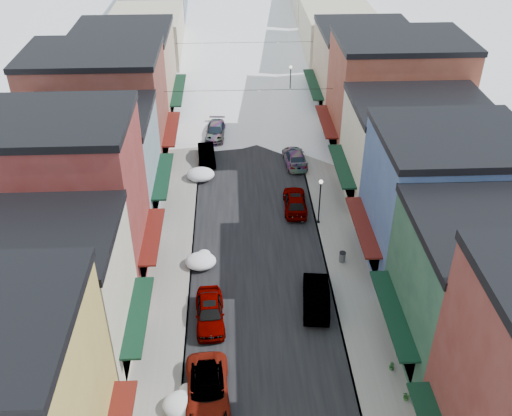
{
  "coord_description": "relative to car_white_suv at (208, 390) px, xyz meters",
  "views": [
    {
      "loc": [
        -1.72,
        -12.47,
        27.18
      ],
      "look_at": [
        0.0,
        25.12,
        2.29
      ],
      "focal_mm": 40.0,
      "sensor_mm": 36.0,
      "label": 1
    }
  ],
  "objects": [
    {
      "name": "road",
      "position": [
        3.5,
        51.13,
        -0.73
      ],
      "size": [
        10.0,
        160.0,
        0.01
      ],
      "primitive_type": "cube",
      "color": "black",
      "rests_on": "ground"
    },
    {
      "name": "sidewalk_left",
      "position": [
        -3.1,
        51.13,
        -0.66
      ],
      "size": [
        3.2,
        160.0,
        0.15
      ],
      "primitive_type": "cube",
      "color": "gray",
      "rests_on": "ground"
    },
    {
      "name": "sidewalk_right",
      "position": [
        10.1,
        51.13,
        -0.66
      ],
      "size": [
        3.2,
        160.0,
        0.15
      ],
      "primitive_type": "cube",
      "color": "gray",
      "rests_on": "ground"
    },
    {
      "name": "curb_left",
      "position": [
        -1.55,
        51.13,
        -0.66
      ],
      "size": [
        0.1,
        160.0,
        0.15
      ],
      "primitive_type": "cube",
      "color": "slate",
      "rests_on": "ground"
    },
    {
      "name": "curb_right",
      "position": [
        8.55,
        51.13,
        -0.66
      ],
      "size": [
        0.1,
        160.0,
        0.15
      ],
      "primitive_type": "cube",
      "color": "slate",
      "rests_on": "ground"
    },
    {
      "name": "bldg_l_cream",
      "position": [
        -9.69,
        3.63,
        4.02
      ],
      "size": [
        11.3,
        8.2,
        9.5
      ],
      "color": "beige",
      "rests_on": "ground"
    },
    {
      "name": "bldg_l_brick_near",
      "position": [
        -10.19,
        11.63,
        5.52
      ],
      "size": [
        12.3,
        8.2,
        12.5
      ],
      "color": "maroon",
      "rests_on": "ground"
    },
    {
      "name": "bldg_l_grayblue",
      "position": [
        -9.69,
        20.13,
        3.77
      ],
      "size": [
        11.3,
        9.2,
        9.0
      ],
      "color": "slate",
      "rests_on": "ground"
    },
    {
      "name": "bldg_l_brick_far",
      "position": [
        -10.69,
        29.13,
        4.77
      ],
      "size": [
        13.3,
        9.2,
        11.0
      ],
      "color": "maroon",
      "rests_on": "ground"
    },
    {
      "name": "bldg_l_tan",
      "position": [
        -9.69,
        39.13,
        4.27
      ],
      "size": [
        11.3,
        11.2,
        10.0
      ],
      "color": "tan",
      "rests_on": "ground"
    },
    {
      "name": "bldg_r_green",
      "position": [
        16.69,
        3.13,
        4.02
      ],
      "size": [
        11.3,
        9.2,
        9.5
      ],
      "color": "#224732",
      "rests_on": "ground"
    },
    {
      "name": "bldg_r_blue",
      "position": [
        16.69,
        12.13,
        4.52
      ],
      "size": [
        11.3,
        9.2,
        10.5
      ],
      "color": "#374E7D",
      "rests_on": "ground"
    },
    {
      "name": "bldg_r_cream",
      "position": [
        17.19,
        21.13,
        3.77
      ],
      "size": [
        12.3,
        9.2,
        9.0
      ],
      "color": "beige",
      "rests_on": "ground"
    },
    {
      "name": "bldg_r_brick_far",
      "position": [
        17.69,
        30.13,
        5.02
      ],
      "size": [
        13.3,
        9.2,
        11.5
      ],
      "color": "brown",
      "rests_on": "ground"
    },
    {
      "name": "bldg_r_tan",
      "position": [
        16.69,
        40.13,
        4.02
      ],
      "size": [
        11.3,
        11.2,
        9.5
      ],
      "color": "tan",
      "rests_on": "ground"
    },
    {
      "name": "distant_blocks",
      "position": [
        3.5,
        74.13,
        3.26
      ],
      "size": [
        34.0,
        55.0,
        8.0
      ],
      "color": "gray",
      "rests_on": "ground"
    },
    {
      "name": "overhead_cables",
      "position": [
        3.5,
        38.63,
        5.46
      ],
      "size": [
        16.4,
        15.04,
        0.04
      ],
      "color": "black",
      "rests_on": "ground"
    },
    {
      "name": "car_white_suv",
      "position": [
        0.0,
        0.0,
        0.0
      ],
      "size": [
        2.71,
        5.43,
        1.48
      ],
      "primitive_type": "imported",
      "rotation": [
        0.0,
        0.0,
        0.05
      ],
      "color": "white",
      "rests_on": "ground"
    },
    {
      "name": "car_silver_sedan",
      "position": [
        0.0,
        6.23,
        0.05
      ],
      "size": [
        2.12,
        4.74,
        1.58
      ],
      "primitive_type": "imported",
      "rotation": [
        0.0,
        0.0,
        0.06
      ],
      "color": "#ADB0B6",
      "rests_on": "ground"
    },
    {
      "name": "car_dark_hatch",
      "position": [
        -0.8,
        28.31,
        -0.02
      ],
      "size": [
        1.95,
        4.47,
        1.43
      ],
      "primitive_type": "imported",
      "rotation": [
        0.0,
        0.0,
        0.1
      ],
      "color": "black",
      "rests_on": "ground"
    },
    {
      "name": "car_silver_wagon",
      "position": [
        0.0,
        33.57,
        -0.03
      ],
      "size": [
        2.3,
        4.98,
        1.41
      ],
      "primitive_type": "imported",
      "rotation": [
        0.0,
        0.0,
        -0.07
      ],
      "color": "#ADB1B6",
      "rests_on": "ground"
    },
    {
      "name": "car_green_sedan",
      "position": [
        7.19,
        7.41,
        0.08
      ],
      "size": [
        2.26,
        5.12,
        1.63
      ],
      "primitive_type": "imported",
      "rotation": [
        0.0,
        0.0,
        3.03
      ],
      "color": "black",
      "rests_on": "ground"
    },
    {
      "name": "car_gray_suv",
      "position": [
        7.0,
        19.39,
        0.08
      ],
      "size": [
        2.1,
        4.86,
        1.63
      ],
      "primitive_type": "imported",
      "rotation": [
        0.0,
        0.0,
        3.1
      ],
      "color": "#94969C",
      "rests_on": "ground"
    },
    {
      "name": "car_black_sedan",
      "position": [
        7.8,
        27.39,
        -0.03
      ],
      "size": [
        2.29,
        5.02,
        1.43
      ],
      "primitive_type": "imported",
      "rotation": [
        0.0,
        0.0,
        3.2
      ],
      "color": "black",
      "rests_on": "ground"
    },
    {
      "name": "car_lane_silver",
      "position": [
        1.3,
        52.11,
        -0.06
      ],
      "size": [
        1.87,
        4.06,
        1.35
      ],
      "primitive_type": "imported",
      "rotation": [
        0.0,
        0.0,
        0.07
      ],
      "color": "gray",
      "rests_on": "ground"
    },
    {
      "name": "car_lane_white",
      "position": [
        4.3,
        59.88,
        -0.05
      ],
      "size": [
        2.39,
        5.02,
        1.38
      ],
      "primitive_type": "imported",
      "rotation": [
        0.0,
        0.0,
        3.12
      ],
      "color": "silver",
      "rests_on": "ground"
    },
    {
      "name": "trash_can",
      "position": [
        9.78,
        11.89,
        -0.16
      ],
      "size": [
        0.5,
        0.5,
        0.85
      ],
      "color": "#5B5E60",
      "rests_on": "sidewalk_right"
    },
    {
      "name": "streetlamp_near",
      "position": [
        8.7,
        17.1,
        1.98
      ],
      "size": [
        0.34,
        0.34,
        4.07
      ],
      "color": "black",
      "rests_on": "sidewalk_right"
    },
    {
      "name": "streetlamp_far",
      "position": [
        8.8,
        42.98,
        2.09
      ],
      "size": [
        0.35,
        0.35,
        4.25
      ],
      "color": "black",
      "rests_on": "sidewalk_right"
    },
    {
      "name": "planter_near",
      "position": [
        11.28,
        -0.7,
        -0.32
      ],
      "size": [
        0.54,
        0.49,
        0.53
      ],
      "primitive_type": "imported",
      "rotation": [
        0.0,
        0.0,
        0.17
      ],
      "color": "#3B7233",
      "rests_on": "sidewalk_right"
    },
    {
      "name": "planter_far",
      "position": [
        10.97,
        1.5,
        -0.32
      ],
      "size": [
        0.42,
        0.42,
        0.55
      ],
      "primitive_type": "imported",
      "rotation": [
        0.0,
        0.0,
        0.51
      ],
      "color": "#285928",
      "rests_on": "sidewalk_right"
    },
    {
      "name": "snow_pile_near",
      "position": [
        -1.38,
        -0.59,
        -0.29
      ],
      "size": [
        2.22,
        2.57,
        0.94
      ],
      "color": "white",
      "rests_on": "ground"
    },
    {
      "name": "snow_pile_mid",
      "position": [
        -0.8,
        12.08,
        -0.27
      ],
      "size": [
        2.31,
        2.62,
        0.98
      ],
      "color": "white",
      "rests_on": "ground"
    },
    {
      "name": "snow_pile_far",
      "position": [
        -1.26,
        24.88,
        -0.22
      ],
      "size": [
        2.58,
        2.79,
        1.09
      ],
      "color": "white",
      "rests_on": "ground"
    }
  ]
}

